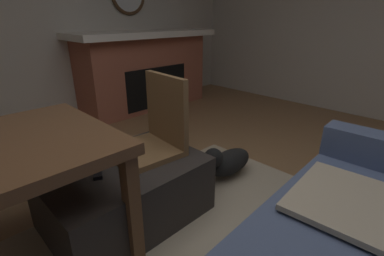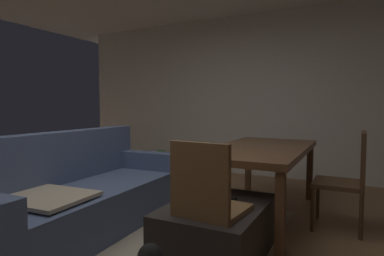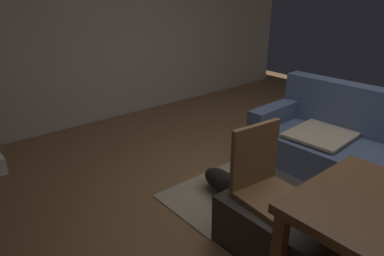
# 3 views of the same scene
# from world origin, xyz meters

# --- Properties ---
(floor) EXTENTS (7.91, 7.91, 0.00)m
(floor) POSITION_xyz_m (0.00, 0.00, 0.00)
(floor) COLOR olive
(wall_back_fireplace_side) EXTENTS (6.99, 0.12, 2.68)m
(wall_back_fireplace_side) POSITION_xyz_m (0.00, -3.09, 1.34)
(wall_back_fireplace_side) COLOR beige
(wall_back_fireplace_side) RESTS_ON ground
(fireplace) EXTENTS (2.12, 0.76, 1.10)m
(fireplace) POSITION_xyz_m (-1.40, -2.71, 0.56)
(fireplace) COLOR #9E5642
(fireplace) RESTS_ON ground
(ottoman_coffee_table) EXTENTS (0.99, 0.69, 0.41)m
(ottoman_coffee_table) POSITION_xyz_m (0.23, -0.70, 0.21)
(ottoman_coffee_table) COLOR #2D2826
(ottoman_coffee_table) RESTS_ON ground
(tv_remote) EXTENTS (0.12, 0.17, 0.02)m
(tv_remote) POSITION_xyz_m (0.40, -0.72, 0.42)
(tv_remote) COLOR black
(tv_remote) RESTS_ON ottoman_coffee_table
(dining_chair_west) EXTENTS (0.48, 0.48, 0.93)m
(dining_chair_west) POSITION_xyz_m (-0.05, -0.74, 0.52)
(dining_chair_west) COLOR brown
(dining_chair_west) RESTS_ON ground
(small_dog) EXTENTS (0.51, 0.22, 0.29)m
(small_dog) POSITION_xyz_m (-0.63, -0.54, 0.17)
(small_dog) COLOR black
(small_dog) RESTS_ON ground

